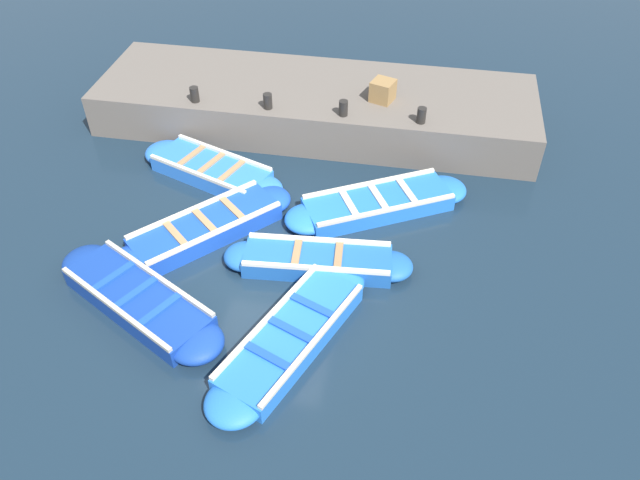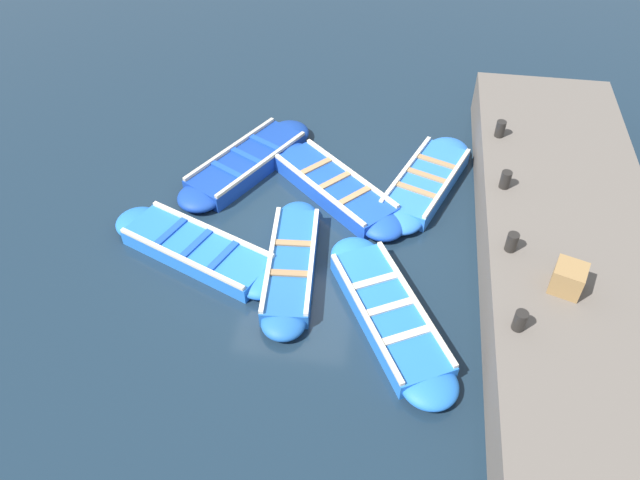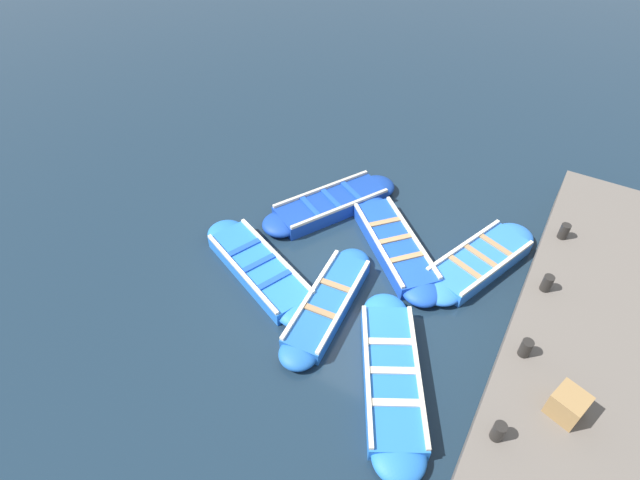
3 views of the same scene
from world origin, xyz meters
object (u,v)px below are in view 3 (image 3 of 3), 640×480
object	(u,v)px
bollard_north	(498,431)
bollard_south	(564,231)
wooden_crate	(568,405)
boat_far_corner	(259,269)
boat_stern_in	(391,376)
boat_tucked	(479,261)
boat_outer_right	(394,245)
bollard_mid_south	(547,283)
boat_near_quay	(328,303)
boat_outer_left	(331,204)
bollard_mid_north	(526,348)

from	to	relation	value
bollard_north	bollard_south	bearing A→B (deg)	90.00
wooden_crate	boat_far_corner	bearing A→B (deg)	173.29
boat_stern_in	boat_far_corner	world-z (taller)	boat_stern_in
boat_tucked	wooden_crate	world-z (taller)	wooden_crate
boat_outer_right	bollard_mid_south	distance (m)	3.50
boat_outer_right	bollard_south	size ratio (longest dim) A/B	9.89
boat_stern_in	bollard_north	bearing A→B (deg)	-19.06
wooden_crate	boat_outer_right	bearing A→B (deg)	144.19
boat_near_quay	boat_outer_left	world-z (taller)	boat_outer_left
boat_near_quay	wooden_crate	bearing A→B (deg)	-8.11
boat_near_quay	boat_outer_left	distance (m)	3.26
boat_stern_in	boat_tucked	xyz separation A→B (m)	(0.53, 3.73, -0.00)
bollard_south	bollard_mid_north	bearing A→B (deg)	-90.00
boat_stern_in	boat_far_corner	bearing A→B (deg)	164.71
boat_outer_right	bollard_mid_south	bearing A→B (deg)	-8.39
bollard_mid_north	wooden_crate	size ratio (longest dim) A/B	0.73
boat_stern_in	boat_far_corner	xyz separation A→B (m)	(-3.72, 1.02, -0.00)
bollard_mid_north	boat_tucked	bearing A→B (deg)	117.67
boat_stern_in	wooden_crate	distance (m)	2.97
boat_outer_right	bollard_mid_north	xyz separation A→B (m)	(3.32, -2.20, 1.00)
boat_outer_left	bollard_mid_north	xyz separation A→B (m)	(5.35, -2.76, 1.00)
bollard_north	wooden_crate	xyz separation A→B (m)	(0.81, 0.93, 0.07)
bollard_mid_south	wooden_crate	world-z (taller)	wooden_crate
bollard_mid_north	bollard_north	bearing A→B (deg)	-90.00
boat_outer_left	bollard_mid_south	size ratio (longest dim) A/B	10.97
wooden_crate	boat_near_quay	bearing A→B (deg)	171.89
boat_stern_in	bollard_north	world-z (taller)	bollard_north
boat_near_quay	boat_far_corner	distance (m)	1.85
boat_far_corner	bollard_mid_north	bearing A→B (deg)	0.20
bollard_mid_south	bollard_south	bearing A→B (deg)	90.00
boat_outer_left	boat_stern_in	bearing A→B (deg)	-48.14
boat_stern_in	bollard_mid_north	bearing A→B (deg)	28.14
boat_stern_in	boat_outer_left	xyz separation A→B (m)	(-3.41, 3.80, 0.01)
boat_outer_left	bollard_south	bearing A→B (deg)	6.97
boat_tucked	bollard_mid_north	size ratio (longest dim) A/B	10.54
boat_near_quay	bollard_mid_south	bearing A→B (deg)	25.60
boat_far_corner	boat_outer_left	xyz separation A→B (m)	(0.32, 2.78, 0.02)
bollard_mid_south	wooden_crate	distance (m)	2.62
bollard_north	wooden_crate	bearing A→B (deg)	48.87
boat_outer_right	bollard_mid_south	xyz separation A→B (m)	(3.32, -0.49, 1.00)
bollard_mid_north	wooden_crate	xyz separation A→B (m)	(0.81, -0.78, 0.07)
bollard_north	bollard_mid_south	xyz separation A→B (m)	(0.00, 3.42, 0.00)
boat_outer_left	bollard_north	xyz separation A→B (m)	(5.35, -4.47, 1.00)
boat_near_quay	boat_tucked	bearing A→B (deg)	49.41
boat_tucked	wooden_crate	bearing A→B (deg)	-57.40
boat_tucked	bollard_south	size ratio (longest dim) A/B	10.54
boat_near_quay	bollard_mid_north	xyz separation A→B (m)	(3.82, 0.12, 1.02)
bollard_north	wooden_crate	size ratio (longest dim) A/B	0.73
bollard_north	bollard_mid_north	world-z (taller)	same
boat_outer_right	bollard_mid_south	world-z (taller)	bollard_mid_south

